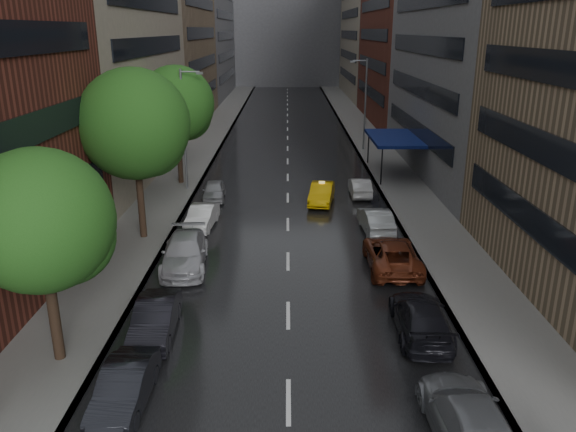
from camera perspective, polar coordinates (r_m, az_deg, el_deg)
The scene contains 14 objects.
road at distance 63.03m, azimuth -0.04°, elevation 7.60°, with size 14.00×140.00×0.01m, color black.
sidewalk_left at distance 63.65m, azimuth -8.25°, elevation 7.58°, with size 4.00×140.00×0.15m, color gray.
sidewalk_right at distance 63.66m, azimuth 8.16°, elevation 7.59°, with size 4.00×140.00×0.15m, color gray.
buildings_right at distance 70.29m, azimuth 13.12°, elevation 20.59°, with size 8.05×109.10×36.00m.
building_far at distance 129.96m, azimuth -0.07°, elevation 20.29°, with size 40.00×14.00×32.00m, color slate.
tree_near at distance 21.22m, azimuth -23.87°, elevation -0.48°, with size 5.12×5.12×8.16m.
tree_mid at distance 32.90m, azimuth -15.36°, elevation 8.97°, with size 6.26×6.26×9.98m.
tree_far at distance 44.94m, azimuth -11.28°, elevation 11.11°, with size 5.87×5.87×9.35m.
taxi at distance 40.23m, azimuth 3.44°, elevation 2.32°, with size 1.54×4.41×1.45m, color #E6AF0C.
parked_cars_left at distance 29.59m, azimuth -10.54°, elevation -4.02°, with size 2.69×27.93×1.60m.
parked_cars_right at distance 27.46m, azimuth 11.41°, elevation -5.85°, with size 2.63×31.24×1.57m.
street_lamp_left at distance 43.17m, azimuth -10.46°, elevation 8.83°, with size 1.74×0.22×9.00m.
street_lamp_right at distance 57.85m, azimuth 7.78°, elevation 11.35°, with size 1.74×0.22×9.00m.
awning at distance 48.55m, azimuth 10.73°, elevation 7.76°, with size 4.00×8.00×3.12m.
Camera 1 is at (-0.04, -11.89, 11.90)m, focal length 35.00 mm.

